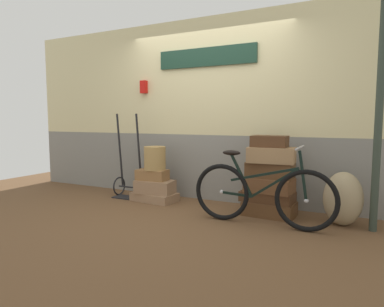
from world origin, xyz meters
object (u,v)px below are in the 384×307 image
suitcase_1 (155,187)px  suitcase_0 (155,197)px  suitcase_7 (271,155)px  wicker_basket (155,158)px  suitcase_5 (269,185)px  suitcase_6 (270,170)px  bicycle (261,194)px  suitcase_4 (267,196)px  suitcase_8 (270,141)px  luggage_trolley (129,178)px  suitcase_2 (152,175)px  suitcase_3 (269,209)px  burlap_sack (343,199)px

suitcase_1 → suitcase_0: bearing=142.0°
suitcase_7 → wicker_basket: 1.73m
suitcase_0 → suitcase_5: 1.75m
suitcase_6 → bicycle: bicycle is taller
suitcase_1 → suitcase_4: (1.67, 0.02, 0.02)m
suitcase_8 → luggage_trolley: bearing=178.7°
suitcase_1 → suitcase_2: (-0.05, 0.00, 0.17)m
suitcase_1 → wicker_basket: wicker_basket is taller
suitcase_4 → bicycle: 0.46m
suitcase_3 → bicycle: bicycle is taller
suitcase_0 → suitcase_8: size_ratio=1.53×
bicycle → suitcase_8: bearing=94.0°
burlap_sack → wicker_basket: bearing=179.6°
suitcase_6 → burlap_sack: (0.85, -0.04, -0.27)m
suitcase_3 → suitcase_4: suitcase_4 is taller
suitcase_6 → suitcase_0: bearing=-178.1°
suitcase_3 → suitcase_6: 0.49m
suitcase_0 → suitcase_7: (1.73, -0.01, 0.71)m
suitcase_2 → bicycle: 1.81m
suitcase_2 → suitcase_7: suitcase_7 is taller
suitcase_6 → suitcase_7: suitcase_7 is taller
wicker_basket → suitcase_4: bearing=0.2°
suitcase_5 → suitcase_0: bearing=-174.0°
suitcase_5 → suitcase_7: size_ratio=1.01×
suitcase_1 → suitcase_8: size_ratio=1.28×
wicker_basket → suitcase_8: bearing=0.6°
suitcase_5 → suitcase_7: suitcase_7 is taller
suitcase_1 → wicker_basket: bearing=111.9°
suitcase_8 → wicker_basket: (-1.69, -0.02, -0.30)m
suitcase_0 → suitcase_7: suitcase_7 is taller
suitcase_2 → burlap_sack: 2.60m
suitcase_1 → suitcase_5: (1.70, 0.00, 0.18)m
suitcase_5 → suitcase_3: bearing=72.3°
suitcase_3 → luggage_trolley: bearing=-177.5°
suitcase_0 → suitcase_1: bearing=-27.7°
suitcase_5 → wicker_basket: wicker_basket is taller
suitcase_1 → suitcase_6: size_ratio=0.97×
suitcase_3 → suitcase_6: bearing=109.7°
burlap_sack → suitcase_0: bearing=179.7°
suitcase_0 → suitcase_5: bearing=4.9°
suitcase_2 → wicker_basket: 0.25m
suitcase_2 → suitcase_6: bearing=-1.9°
suitcase_2 → luggage_trolley: size_ratio=0.35×
suitcase_3 → burlap_sack: 0.87m
suitcase_0 → burlap_sack: bearing=4.9°
suitcase_8 → suitcase_2: bearing=-179.5°
suitcase_0 → suitcase_6: bearing=6.2°
luggage_trolley → suitcase_2: bearing=-7.3°
wicker_basket → bicycle: (1.72, -0.44, -0.28)m
suitcase_4 → burlap_sack: bearing=2.1°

